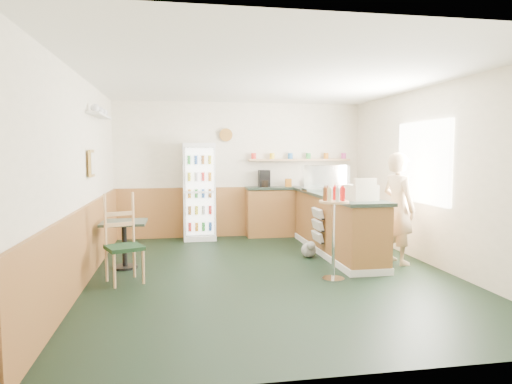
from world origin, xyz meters
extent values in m
plane|color=black|center=(0.00, 0.00, 0.00)|extent=(6.00, 6.00, 0.00)
cube|color=#F2E6CE|center=(0.00, 3.01, 1.35)|extent=(5.00, 0.02, 2.70)
cube|color=#F2E6CE|center=(-2.51, 0.00, 1.35)|extent=(0.02, 6.00, 2.70)
cube|color=#F2E6CE|center=(2.51, 0.00, 1.35)|extent=(0.02, 6.00, 2.70)
cube|color=white|center=(0.00, 0.00, 2.71)|extent=(5.00, 6.00, 0.02)
cube|color=#9E6932|center=(0.00, 2.97, 0.50)|extent=(4.98, 0.05, 1.00)
cube|color=#9E6932|center=(-2.47, 0.00, 0.50)|extent=(0.05, 5.98, 1.00)
cube|color=white|center=(2.46, 0.30, 1.55)|extent=(0.06, 1.45, 1.25)
cube|color=gold|center=(-2.45, 0.50, 1.55)|extent=(0.03, 0.32, 0.38)
cube|color=silver|center=(-2.40, 1.00, 2.25)|extent=(0.18, 1.20, 0.03)
cylinder|color=#9C6727|center=(-0.30, 2.94, 2.05)|extent=(0.26, 0.04, 0.26)
cube|color=#9E6932|center=(1.35, 1.07, 0.47)|extent=(0.60, 2.95, 0.95)
cube|color=silver|center=(1.35, 1.07, 0.05)|extent=(0.64, 2.97, 0.10)
cube|color=#2B3C33|center=(1.35, 1.08, 0.98)|extent=(0.68, 3.01, 0.05)
cube|color=#9E6932|center=(1.20, 2.80, 0.47)|extent=(2.20, 0.38, 0.95)
cube|color=#2B3C33|center=(1.20, 2.80, 0.98)|extent=(2.24, 0.42, 0.05)
cube|color=tan|center=(1.20, 2.88, 1.55)|extent=(2.10, 0.22, 0.04)
cube|color=black|center=(0.45, 2.80, 1.18)|extent=(0.22, 0.18, 0.34)
cylinder|color=#B2664C|center=(0.25, 2.88, 1.63)|extent=(0.10, 0.10, 0.12)
cylinder|color=#B2664C|center=(0.63, 2.88, 1.63)|extent=(0.10, 0.10, 0.12)
cylinder|color=#B2664C|center=(1.01, 2.88, 1.63)|extent=(0.10, 0.10, 0.12)
cylinder|color=#B2664C|center=(1.39, 2.88, 1.63)|extent=(0.10, 0.10, 0.12)
cylinder|color=#B2664C|center=(1.77, 2.88, 1.63)|extent=(0.10, 0.10, 0.12)
cylinder|color=#B2664C|center=(2.15, 2.88, 1.63)|extent=(0.10, 0.10, 0.12)
cube|color=white|center=(-0.85, 2.78, 0.94)|extent=(0.62, 0.44, 1.88)
cube|color=white|center=(-0.85, 2.55, 0.95)|extent=(0.52, 0.02, 1.66)
cube|color=silver|center=(-0.85, 2.48, 0.95)|extent=(0.56, 0.02, 1.72)
cube|color=silver|center=(1.35, 1.66, 1.04)|extent=(0.80, 0.42, 0.05)
cube|color=silver|center=(1.35, 1.66, 1.26)|extent=(0.78, 0.40, 0.40)
cube|color=beige|center=(1.35, 0.07, 1.12)|extent=(0.45, 0.46, 0.22)
imported|color=tan|center=(2.05, 0.25, 0.85)|extent=(0.54, 0.65, 1.70)
cylinder|color=silver|center=(0.77, -0.45, 0.01)|extent=(0.31, 0.31, 0.02)
cylinder|color=silver|center=(0.77, -0.45, 0.53)|extent=(0.04, 0.04, 1.04)
cylinder|color=tan|center=(0.77, -0.45, 1.05)|extent=(0.40, 0.40, 0.03)
cylinder|color=red|center=(0.89, -0.42, 1.15)|extent=(0.06, 0.06, 0.18)
cylinder|color=red|center=(0.82, -0.34, 1.15)|extent=(0.06, 0.06, 0.18)
cylinder|color=red|center=(0.71, -0.34, 1.15)|extent=(0.06, 0.06, 0.18)
cylinder|color=red|center=(0.65, -0.43, 1.15)|extent=(0.06, 0.06, 0.18)
cylinder|color=red|center=(0.68, -0.53, 1.15)|extent=(0.06, 0.06, 0.18)
cylinder|color=red|center=(0.77, -0.57, 1.15)|extent=(0.06, 0.06, 0.18)
cylinder|color=red|center=(0.87, -0.52, 1.15)|extent=(0.06, 0.06, 0.18)
cube|color=black|center=(1.01, 0.95, 0.25)|extent=(0.05, 0.47, 0.03)
cube|color=beige|center=(0.99, 0.95, 0.32)|extent=(0.09, 0.43, 0.16)
cube|color=black|center=(1.01, 0.95, 0.44)|extent=(0.05, 0.47, 0.03)
cube|color=beige|center=(0.99, 0.95, 0.51)|extent=(0.09, 0.43, 0.16)
cube|color=black|center=(1.01, 0.95, 0.64)|extent=(0.05, 0.47, 0.03)
cube|color=beige|center=(0.99, 0.95, 0.71)|extent=(0.09, 0.43, 0.16)
cylinder|color=black|center=(-2.05, 0.65, 0.02)|extent=(0.36, 0.36, 0.04)
cylinder|color=black|center=(-2.05, 0.65, 0.34)|extent=(0.07, 0.07, 0.64)
cube|color=#2B3C33|center=(-2.05, 0.65, 0.68)|extent=(0.64, 0.64, 0.04)
cube|color=black|center=(-1.97, -0.12, 0.46)|extent=(0.57, 0.57, 0.05)
cylinder|color=tan|center=(-2.15, -0.30, 0.23)|extent=(0.04, 0.04, 0.45)
cylinder|color=tan|center=(-1.78, -0.30, 0.23)|extent=(0.04, 0.04, 0.45)
cylinder|color=tan|center=(-2.15, 0.07, 0.23)|extent=(0.04, 0.04, 0.45)
cylinder|color=tan|center=(-1.78, 0.07, 0.23)|extent=(0.04, 0.04, 0.45)
cube|color=tan|center=(-1.97, 0.08, 0.82)|extent=(0.38, 0.19, 0.70)
sphere|color=#999994|center=(0.82, 0.86, 0.12)|extent=(0.24, 0.24, 0.24)
sphere|color=#999994|center=(0.82, 0.74, 0.22)|extent=(0.14, 0.14, 0.14)
camera|label=1|loc=(-1.28, -6.18, 1.70)|focal=32.00mm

